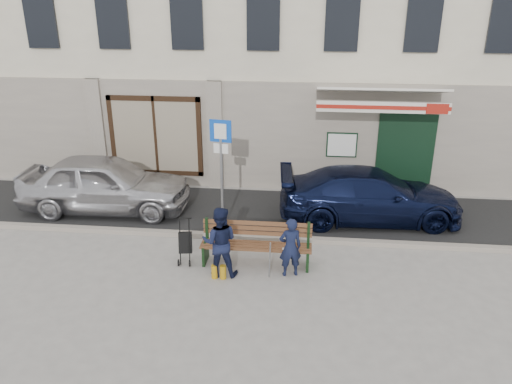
# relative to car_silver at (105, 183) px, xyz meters

# --- Properties ---
(ground) EXTENTS (80.00, 80.00, 0.00)m
(ground) POSITION_rel_car_silver_xyz_m (4.06, -2.85, -0.77)
(ground) COLOR #9E9991
(ground) RESTS_ON ground
(asphalt_lane) EXTENTS (60.00, 3.20, 0.01)m
(asphalt_lane) POSITION_rel_car_silver_xyz_m (4.06, 0.25, -0.76)
(asphalt_lane) COLOR #282828
(asphalt_lane) RESTS_ON ground
(curb) EXTENTS (60.00, 0.18, 0.12)m
(curb) POSITION_rel_car_silver_xyz_m (4.06, -1.35, -0.71)
(curb) COLOR #9E9384
(curb) RESTS_ON ground
(building) EXTENTS (20.00, 8.27, 10.00)m
(building) POSITION_rel_car_silver_xyz_m (4.07, 5.60, 4.21)
(building) COLOR beige
(building) RESTS_ON ground
(car_silver) EXTENTS (4.56, 1.95, 1.54)m
(car_silver) POSITION_rel_car_silver_xyz_m (0.00, 0.00, 0.00)
(car_silver) COLOR silver
(car_silver) RESTS_ON ground
(car_navy) EXTENTS (4.79, 2.24, 1.35)m
(car_navy) POSITION_rel_car_silver_xyz_m (7.03, 0.13, -0.09)
(car_navy) COLOR black
(car_navy) RESTS_ON ground
(parking_sign) EXTENTS (0.52, 0.13, 2.83)m
(parking_sign) POSITION_rel_car_silver_xyz_m (3.36, -0.99, 1.15)
(parking_sign) COLOR gray
(parking_sign) RESTS_ON ground
(bench) EXTENTS (2.40, 1.17, 0.98)m
(bench) POSITION_rel_car_silver_xyz_m (4.30, -2.49, -0.31)
(bench) COLOR brown
(bench) RESTS_ON ground
(man) EXTENTS (0.54, 0.43, 1.30)m
(man) POSITION_rel_car_silver_xyz_m (5.10, -2.87, -0.12)
(man) COLOR #131935
(man) RESTS_ON ground
(woman) EXTENTS (0.77, 0.61, 1.53)m
(woman) POSITION_rel_car_silver_xyz_m (3.65, -2.99, -0.00)
(woman) COLOR #131935
(woman) RESTS_ON ground
(stroller) EXTENTS (0.33, 0.44, 1.00)m
(stroller) POSITION_rel_car_silver_xyz_m (2.80, -2.55, -0.32)
(stroller) COLOR black
(stroller) RESTS_ON ground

